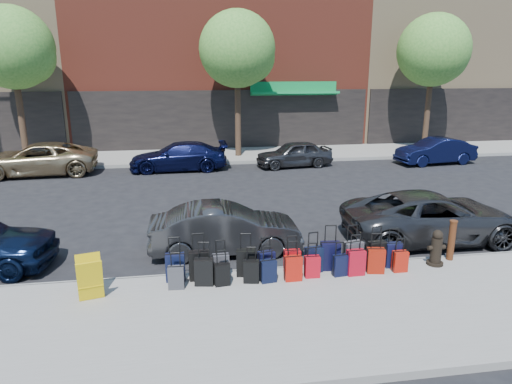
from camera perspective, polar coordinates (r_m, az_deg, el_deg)
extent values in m
plane|color=black|center=(15.01, 0.13, -2.76)|extent=(120.00, 120.00, 0.00)
cube|color=gray|center=(9.15, 6.73, -14.94)|extent=(60.00, 4.00, 0.15)
cube|color=gray|center=(24.62, -3.52, 4.61)|extent=(60.00, 4.00, 0.15)
cube|color=gray|center=(10.89, 3.87, -9.67)|extent=(60.00, 0.08, 0.15)
cube|color=gray|center=(22.65, -3.03, 3.67)|extent=(60.00, 0.08, 0.15)
cube|color=black|center=(26.30, -3.99, 8.88)|extent=(16.66, 0.15, 3.40)
cube|color=#0D793B|center=(26.47, 4.87, 12.16)|extent=(5.00, 0.91, 0.27)
cube|color=#0D793B|center=(26.74, 4.74, 12.95)|extent=(5.00, 0.10, 0.60)
cube|color=tan|center=(37.15, 22.14, 21.05)|extent=(15.00, 12.00, 18.00)
cube|color=black|center=(31.92, 26.32, 8.49)|extent=(14.70, 0.15, 3.40)
cylinder|color=black|center=(24.92, -27.34, 8.83)|extent=(0.30, 0.30, 4.80)
sphere|color=#377C29|center=(24.84, -28.21, 15.61)|extent=(3.80, 3.80, 3.80)
sphere|color=#377C29|center=(24.65, -26.74, 14.91)|extent=(2.58, 2.58, 2.58)
cylinder|color=black|center=(23.84, -2.29, 10.28)|extent=(0.30, 0.30, 4.80)
sphere|color=#377C29|center=(23.76, -2.37, 17.43)|extent=(3.80, 3.80, 3.80)
sphere|color=#377C29|center=(23.82, -0.86, 16.52)|extent=(2.58, 2.58, 2.58)
cylinder|color=black|center=(27.13, 20.69, 9.95)|extent=(0.30, 0.30, 4.80)
sphere|color=#377C29|center=(27.06, 21.30, 16.20)|extent=(3.80, 3.80, 3.80)
sphere|color=#377C29|center=(27.34, 22.35, 15.28)|extent=(2.58, 2.58, 2.58)
cube|color=black|center=(10.22, -10.06, -9.26)|extent=(0.41, 0.23, 0.62)
cylinder|color=black|center=(9.96, -10.24, -5.77)|extent=(0.23, 0.03, 0.03)
cube|color=black|center=(10.19, -7.12, -9.08)|extent=(0.45, 0.26, 0.66)
cylinder|color=black|center=(9.92, -7.26, -5.34)|extent=(0.25, 0.04, 0.03)
cube|color=#353439|center=(10.27, -4.39, -9.18)|extent=(0.36, 0.20, 0.53)
cylinder|color=black|center=(10.04, -4.46, -6.18)|extent=(0.20, 0.04, 0.03)
cube|color=black|center=(10.30, -1.29, -8.82)|extent=(0.43, 0.28, 0.61)
cylinder|color=black|center=(10.05, -1.31, -5.39)|extent=(0.23, 0.06, 0.03)
cube|color=black|center=(10.36, 1.32, -8.88)|extent=(0.40, 0.27, 0.55)
cylinder|color=black|center=(10.13, 1.34, -5.84)|extent=(0.21, 0.07, 0.03)
cube|color=#B00B11|center=(10.46, 4.54, -8.68)|extent=(0.37, 0.21, 0.55)
cylinder|color=black|center=(10.23, 4.61, -5.65)|extent=(0.20, 0.04, 0.03)
cube|color=black|center=(10.56, 7.22, -8.39)|extent=(0.42, 0.27, 0.59)
cylinder|color=black|center=(10.32, 7.34, -5.16)|extent=(0.22, 0.06, 0.03)
cube|color=black|center=(10.72, 9.26, -7.89)|extent=(0.46, 0.29, 0.66)
cylinder|color=black|center=(10.46, 9.43, -4.28)|extent=(0.25, 0.06, 0.03)
cube|color=#3B3B40|center=(10.86, 12.00, -7.74)|extent=(0.47, 0.32, 0.65)
cylinder|color=black|center=(10.61, 12.21, -4.23)|extent=(0.24, 0.08, 0.03)
cube|color=black|center=(11.10, 14.86, -7.52)|extent=(0.43, 0.27, 0.61)
cylinder|color=black|center=(10.87, 15.10, -4.31)|extent=(0.23, 0.06, 0.03)
cube|color=black|center=(11.20, 16.79, -7.54)|extent=(0.40, 0.23, 0.58)
cylinder|color=black|center=(10.97, 17.04, -4.50)|extent=(0.22, 0.04, 0.03)
cube|color=#37373C|center=(9.91, -9.96, -10.49)|extent=(0.34, 0.21, 0.49)
cylinder|color=black|center=(9.69, -10.10, -7.63)|extent=(0.19, 0.04, 0.03)
cube|color=black|center=(9.96, -6.51, -9.87)|extent=(0.43, 0.29, 0.59)
cylinder|color=black|center=(9.70, -6.63, -6.44)|extent=(0.23, 0.07, 0.03)
cube|color=black|center=(9.93, -4.26, -10.25)|extent=(0.35, 0.22, 0.48)
cylinder|color=black|center=(9.71, -4.32, -7.45)|extent=(0.19, 0.05, 0.03)
cube|color=black|center=(10.02, -0.59, -9.91)|extent=(0.37, 0.25, 0.50)
cylinder|color=black|center=(9.80, -0.60, -7.06)|extent=(0.19, 0.07, 0.03)
cube|color=black|center=(10.04, 1.55, -9.85)|extent=(0.36, 0.24, 0.50)
cylinder|color=black|center=(9.82, 1.57, -6.98)|extent=(0.19, 0.06, 0.03)
cube|color=#AA140B|center=(10.13, 4.66, -9.49)|extent=(0.38, 0.22, 0.55)
cylinder|color=black|center=(9.90, 4.74, -6.33)|extent=(0.21, 0.04, 0.03)
cube|color=#AC0B18|center=(10.33, 7.03, -9.25)|extent=(0.34, 0.20, 0.49)
cylinder|color=black|center=(10.12, 7.13, -6.51)|extent=(0.19, 0.04, 0.03)
cube|color=black|center=(10.50, 10.46, -9.00)|extent=(0.35, 0.23, 0.48)
cylinder|color=black|center=(10.29, 10.60, -6.34)|extent=(0.19, 0.06, 0.03)
cube|color=#9F0A1A|center=(10.59, 12.35, -8.60)|extent=(0.40, 0.25, 0.58)
cylinder|color=black|center=(10.35, 12.55, -5.41)|extent=(0.22, 0.04, 0.03)
cube|color=maroon|center=(10.79, 14.72, -8.30)|extent=(0.42, 0.29, 0.57)
cylinder|color=black|center=(10.56, 14.95, -5.20)|extent=(0.22, 0.07, 0.03)
cube|color=#A4160A|center=(11.02, 17.54, -8.26)|extent=(0.33, 0.20, 0.49)
cylinder|color=black|center=(10.82, 17.77, -5.68)|extent=(0.19, 0.04, 0.03)
cylinder|color=black|center=(11.73, 21.43, -8.27)|extent=(0.39, 0.39, 0.06)
cylinder|color=black|center=(11.61, 21.59, -6.76)|extent=(0.26, 0.26, 0.60)
sphere|color=black|center=(11.48, 21.78, -5.02)|extent=(0.24, 0.24, 0.24)
cylinder|color=black|center=(11.59, 21.62, -6.46)|extent=(0.43, 0.13, 0.11)
cylinder|color=#38190C|center=(12.00, 23.25, -5.61)|extent=(0.16, 0.16, 0.97)
cylinder|color=#38190C|center=(11.84, 23.50, -3.40)|extent=(0.18, 0.18, 0.04)
cube|color=gold|center=(9.74, -20.01, -10.43)|extent=(0.52, 0.33, 0.87)
cube|color=gold|center=(10.03, -20.11, -9.67)|extent=(0.52, 0.33, 0.87)
cube|color=gold|center=(9.94, -19.99, -10.74)|extent=(0.55, 0.42, 0.02)
imported|color=#323335|center=(11.81, -3.87, -4.65)|extent=(3.88, 1.36, 1.28)
imported|color=#353538|center=(13.51, 21.20, -2.90)|extent=(4.93, 2.35, 1.36)
imported|color=tan|center=(22.51, -25.67, 3.72)|extent=(5.22, 2.65, 1.41)
imported|color=#0C1035|center=(21.53, -9.67, 4.41)|extent=(4.48, 1.82, 1.30)
imported|color=#363638|center=(22.07, 4.78, 4.77)|extent=(3.80, 1.91, 1.24)
imported|color=#0C1135|center=(24.33, 21.52, 4.79)|extent=(4.03, 1.77, 1.29)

